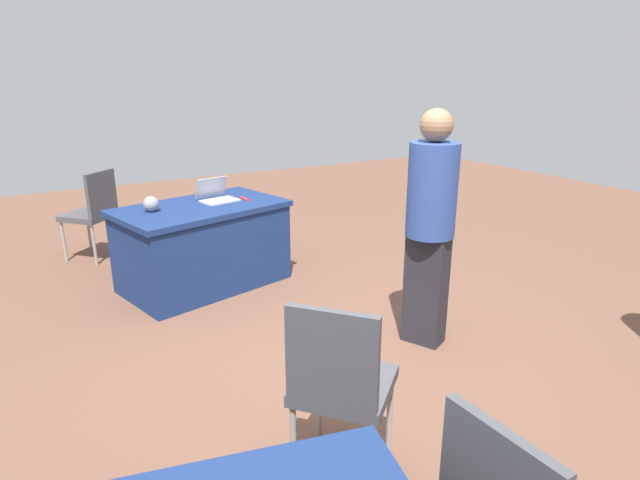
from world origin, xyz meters
The scene contains 8 objects.
ground_plane centered at (0.00, 0.00, 0.00)m, with size 14.40×14.40×0.00m, color brown.
table_foreground centered at (0.35, -1.99, 0.38)m, with size 1.63×1.20×0.77m.
chair_near_front centered at (0.58, 0.75, 0.55)m, with size 0.62×0.62×0.96m.
chair_tucked_left centered at (1.10, -3.28, 0.54)m, with size 0.62×0.62×0.94m.
person_attendee_standing centered at (-0.70, -0.13, 0.94)m, with size 0.45×0.45×1.69m.
laptop_silver centered at (0.16, -2.09, 0.80)m, with size 0.37×0.35×0.21m.
yarn_ball centered at (0.78, -1.98, 0.83)m, with size 0.13×0.13×0.13m, color gray.
scissors_red centered at (-0.09, -2.02, 0.77)m, with size 0.18×0.04×0.01m, color red.
Camera 1 is at (1.72, 2.55, 1.91)m, focal length 29.71 mm.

